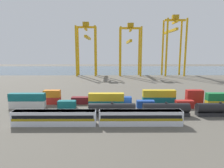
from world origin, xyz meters
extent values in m
plane|color=#5B564C|center=(0.00, 40.00, 0.00)|extent=(420.00, 420.00, 0.00)
cube|color=#475B6B|center=(0.00, 149.21, 0.00)|extent=(400.00, 110.00, 0.01)
cube|color=silver|center=(-21.29, -18.96, 1.95)|extent=(21.80, 3.10, 3.90)
cube|color=#9E8414|center=(-21.29, -18.96, 1.85)|extent=(21.36, 3.14, 0.64)
cube|color=black|center=(-21.29, -18.96, 2.63)|extent=(20.93, 3.13, 0.90)
cube|color=slate|center=(-21.29, -18.96, 3.72)|extent=(21.58, 2.85, 0.36)
cube|color=silver|center=(1.41, -18.96, 1.95)|extent=(21.80, 3.10, 3.90)
cube|color=#9E8414|center=(1.41, -18.96, 1.85)|extent=(21.36, 3.14, 0.64)
cube|color=black|center=(1.41, -18.96, 2.63)|extent=(20.93, 3.13, 0.90)
cube|color=slate|center=(1.41, -18.96, 3.72)|extent=(21.58, 2.85, 0.36)
cube|color=#232326|center=(-6.09, -11.64, 0.55)|extent=(13.91, 2.50, 1.10)
cylinder|color=black|center=(-6.09, -11.64, 2.50)|extent=(13.91, 2.80, 2.80)
cylinder|color=black|center=(-6.09, -11.64, 4.08)|extent=(0.70, 0.70, 0.36)
cube|color=#232326|center=(10.23, -11.64, 0.55)|extent=(13.91, 2.50, 1.10)
cylinder|color=black|center=(10.23, -11.64, 2.50)|extent=(13.91, 2.80, 2.80)
cylinder|color=black|center=(10.23, -11.64, 4.08)|extent=(0.70, 0.70, 0.36)
cube|color=#232326|center=(26.54, -11.64, 0.55)|extent=(13.91, 2.50, 1.10)
cylinder|color=black|center=(26.54, -11.64, 2.50)|extent=(13.91, 2.80, 2.80)
cylinder|color=black|center=(26.54, -11.64, 4.08)|extent=(0.70, 0.70, 0.36)
cube|color=silver|center=(-35.12, -3.03, 1.30)|extent=(12.10, 2.44, 2.60)
cube|color=#146066|center=(-35.12, -3.03, 3.90)|extent=(12.10, 2.44, 2.60)
cube|color=#146066|center=(-21.55, -3.03, 1.30)|extent=(6.04, 2.44, 2.60)
cube|color=#146066|center=(-7.99, -3.03, 1.30)|extent=(12.10, 2.44, 2.60)
cube|color=gold|center=(-7.99, -3.03, 3.90)|extent=(12.10, 2.44, 2.60)
cube|color=#1C4299|center=(5.57, -3.03, 1.30)|extent=(6.04, 2.44, 2.60)
cube|color=#AD211C|center=(19.13, -3.03, 1.30)|extent=(6.04, 2.44, 2.60)
cube|color=gold|center=(32.69, -3.03, 1.30)|extent=(12.10, 2.44, 2.60)
cube|color=#197538|center=(32.69, -3.03, 3.90)|extent=(12.10, 2.44, 2.60)
cube|color=#AD211C|center=(-28.25, 2.53, 1.30)|extent=(6.04, 2.44, 2.60)
cube|color=orange|center=(-28.25, 2.53, 3.90)|extent=(6.04, 2.44, 2.60)
cube|color=maroon|center=(-14.98, 2.53, 1.30)|extent=(12.10, 2.44, 2.60)
cube|color=#1C4299|center=(-1.72, 2.53, 1.30)|extent=(6.04, 2.44, 2.60)
cube|color=#146066|center=(11.55, 2.53, 1.30)|extent=(12.10, 2.44, 2.60)
cube|color=gold|center=(11.55, 2.53, 3.90)|extent=(12.10, 2.44, 2.60)
cube|color=#AD211C|center=(24.82, 2.53, 1.30)|extent=(6.04, 2.44, 2.60)
cube|color=#AD211C|center=(24.82, 2.53, 3.90)|extent=(6.04, 2.44, 2.60)
cylinder|color=gold|center=(-33.81, 88.74, 19.93)|extent=(1.50, 1.50, 39.86)
cylinder|color=gold|center=(-18.75, 88.74, 19.93)|extent=(1.50, 1.50, 39.86)
cylinder|color=gold|center=(-33.81, 97.82, 19.93)|extent=(1.50, 1.50, 39.86)
cylinder|color=gold|center=(-18.75, 97.82, 19.93)|extent=(1.50, 1.50, 39.86)
cube|color=gold|center=(-26.28, 93.28, 39.06)|extent=(16.67, 1.20, 1.60)
cube|color=gold|center=(-26.28, 93.28, 37.46)|extent=(1.20, 10.68, 1.60)
cube|color=gold|center=(-26.28, 104.80, 31.67)|extent=(2.00, 32.90, 2.00)
cube|color=#A77A10|center=(-26.28, 93.28, 41.46)|extent=(4.80, 4.00, 3.20)
cylinder|color=gold|center=(1.38, 88.07, 19.55)|extent=(1.50, 1.50, 39.11)
cylinder|color=gold|center=(17.73, 88.07, 19.55)|extent=(1.50, 1.50, 39.11)
cylinder|color=gold|center=(1.38, 98.49, 19.55)|extent=(1.50, 1.50, 39.11)
cylinder|color=gold|center=(17.73, 98.49, 19.55)|extent=(1.50, 1.50, 39.11)
cube|color=gold|center=(9.56, 93.28, 38.31)|extent=(17.95, 1.20, 1.60)
cube|color=gold|center=(9.56, 93.28, 36.71)|extent=(1.20, 12.02, 1.60)
cube|color=gold|center=(9.56, 105.33, 28.29)|extent=(2.00, 34.42, 2.00)
cube|color=#A77A10|center=(9.56, 93.28, 40.71)|extent=(4.80, 4.00, 3.20)
cylinder|color=gold|center=(37.83, 87.47, 22.69)|extent=(1.50, 1.50, 45.38)
cylinder|color=gold|center=(52.96, 87.47, 22.69)|extent=(1.50, 1.50, 45.38)
cylinder|color=gold|center=(37.83, 99.09, 22.69)|extent=(1.50, 1.50, 45.38)
cylinder|color=gold|center=(52.96, 99.09, 22.69)|extent=(1.50, 1.50, 45.38)
cube|color=gold|center=(45.39, 93.28, 44.58)|extent=(16.73, 1.20, 1.60)
cube|color=gold|center=(45.39, 93.28, 42.98)|extent=(1.20, 13.21, 1.60)
cube|color=gold|center=(45.39, 106.92, 37.20)|extent=(2.00, 38.96, 2.00)
cube|color=#A77A10|center=(45.39, 93.28, 46.98)|extent=(4.80, 4.00, 3.20)
camera|label=1|loc=(-6.48, -68.18, 18.96)|focal=31.19mm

